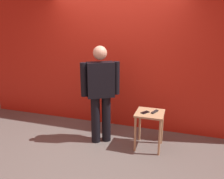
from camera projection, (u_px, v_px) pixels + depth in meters
The scene contains 6 objects.
ground_plane at pixel (93, 155), 3.38m from camera, with size 12.00×12.00×0.00m, color #59544F.
back_wall_red at pixel (117, 44), 4.12m from camera, with size 5.94×0.12×3.24m, color red.
standing_person at pixel (101, 90), 3.59m from camera, with size 0.61×0.43×1.64m.
side_table at pixel (150, 119), 3.50m from camera, with size 0.44×0.44×0.61m.
cell_phone at pixel (145, 112), 3.45m from camera, with size 0.07×0.14×0.01m, color black.
tv_remote at pixel (155, 112), 3.47m from camera, with size 0.04×0.17×0.02m, color black.
Camera 1 is at (1.21, -2.75, 1.89)m, focal length 35.01 mm.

